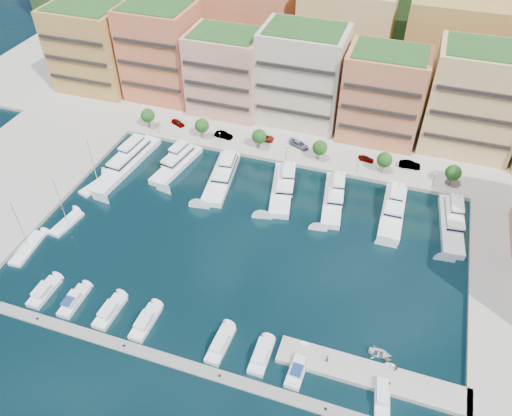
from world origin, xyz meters
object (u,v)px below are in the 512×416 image
object	(u,v)px
car_1	(224,135)
person_0	(327,359)
lamppost_2	(286,150)
lamppost_4	(434,178)
sailboat_2	(98,185)
car_0	(178,123)
tree_5	(453,173)
sailboat_0	(28,249)
cruiser_0	(44,292)
tree_4	(385,160)
lamppost_1	(220,137)
cruiser_3	(145,323)
lamppost_3	(358,164)
tree_2	(259,136)
car_2	(264,138)
tender_2	(380,353)
cruiser_5	(220,345)
cruiser_1	(74,301)
cruiser_9	(382,393)
tender_3	(387,359)
lamppost_0	(158,125)
car_5	(410,165)
tree_3	(320,148)
tree_1	(202,126)
yacht_1	(177,163)
car_3	(299,144)
cruiser_2	(110,312)
yacht_3	(283,186)
yacht_6	(452,221)
sailboat_1	(67,224)
tree_0	(148,116)
yacht_5	(393,208)
cruiser_6	(261,357)
yacht_2	(222,175)
cruiser_7	(298,368)
yacht_0	(128,161)

from	to	relation	value
car_1	person_0	bearing A→B (deg)	-139.13
lamppost_2	lamppost_4	xyz separation A→B (m)	(36.00, 0.00, 0.00)
sailboat_2	car_0	world-z (taller)	sailboat_2
tree_5	sailboat_0	world-z (taller)	sailboat_0
cruiser_0	tree_4	bearing A→B (deg)	45.82
lamppost_1	cruiser_3	world-z (taller)	lamppost_1
lamppost_3	tree_2	bearing A→B (deg)	174.94
lamppost_1	car_0	xyz separation A→B (m)	(-14.96, 5.87, -2.10)
car_2	tender_2	bearing A→B (deg)	-149.69
cruiser_5	car_1	size ratio (longest dim) A/B	1.64
cruiser_1	cruiser_9	world-z (taller)	cruiser_1
cruiser_9	tender_3	xyz separation A→B (m)	(-0.02, 6.63, -0.14)
lamppost_0	lamppost_1	size ratio (longest dim) A/B	1.00
car_5	lamppost_4	bearing A→B (deg)	-141.42
lamppost_3	tree_3	bearing A→B (deg)	167.05
tree_1	yacht_1	world-z (taller)	tree_1
lamppost_0	tree_5	bearing A→B (deg)	1.73
sailboat_0	car_3	world-z (taller)	sailboat_0
car_1	cruiser_2	bearing A→B (deg)	-174.12
cruiser_0	car_1	xyz separation A→B (m)	(13.80, 59.87, 1.26)
lamppost_1	yacht_3	xyz separation A→B (m)	(20.38, -10.93, -2.62)
lamppost_1	yacht_6	size ratio (longest dim) A/B	0.22
tree_4	sailboat_2	world-z (taller)	sailboat_2
cruiser_0	tender_3	size ratio (longest dim) A/B	4.86
lamppost_1	lamppost_3	distance (m)	36.00
sailboat_1	person_0	size ratio (longest dim) A/B	8.09
lamppost_3	sailboat_1	world-z (taller)	sailboat_1
sailboat_1	car_1	world-z (taller)	sailboat_1
sailboat_2	car_0	xyz separation A→B (m)	(7.61, 29.57, 1.42)
lamppost_2	person_0	distance (m)	57.83
tender_2	cruiser_9	bearing A→B (deg)	-169.27
cruiser_1	car_0	bearing A→B (deg)	96.62
tree_0	yacht_5	xyz separation A→B (m)	(68.34, -13.01, -3.53)
tree_4	lamppost_1	bearing A→B (deg)	-176.87
yacht_1	cruiser_6	size ratio (longest dim) A/B	2.55
tree_2	lamppost_3	bearing A→B (deg)	-5.06
cruiser_1	cruiser_6	size ratio (longest dim) A/B	1.07
yacht_2	cruiser_1	distance (m)	46.21
sailboat_0	yacht_2	bearing A→B (deg)	49.74
yacht_6	cruiser_7	distance (m)	50.39
yacht_5	sailboat_2	distance (m)	70.13
cruiser_5	lamppost_3	bearing A→B (deg)	75.90
cruiser_7	car_1	bearing A→B (deg)	121.50
tree_0	lamppost_2	size ratio (longest dim) A/B	1.35
yacht_0	car_3	xyz separation A→B (m)	(39.47, 20.14, 0.59)
lamppost_3	sailboat_0	bearing A→B (deg)	-142.43
tender_2	person_0	xyz separation A→B (m)	(-8.41, -4.78, 1.41)
cruiser_1	person_0	distance (m)	48.24
sailboat_2	tree_0	bearing A→B (deg)	88.76
cruiser_2	sailboat_1	world-z (taller)	sailboat_1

